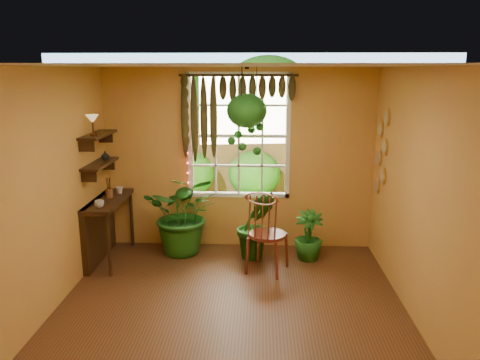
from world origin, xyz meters
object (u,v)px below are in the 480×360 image
(windsor_chair, at_px, (266,245))
(hanging_basket, at_px, (247,117))
(potted_plant_left, at_px, (185,214))
(potted_plant_mid, at_px, (256,225))
(counter_ledge, at_px, (102,223))

(windsor_chair, relative_size, hanging_basket, 1.06)
(hanging_basket, bearing_deg, windsor_chair, -69.06)
(potted_plant_left, relative_size, potted_plant_mid, 1.20)
(potted_plant_left, bearing_deg, windsor_chair, -27.72)
(counter_ledge, bearing_deg, potted_plant_mid, 3.91)
(windsor_chair, height_order, hanging_basket, hanging_basket)
(windsor_chair, bearing_deg, counter_ledge, -166.80)
(counter_ledge, height_order, hanging_basket, hanging_basket)
(potted_plant_mid, distance_m, hanging_basket, 1.54)
(potted_plant_left, distance_m, potted_plant_mid, 1.06)
(counter_ledge, relative_size, hanging_basket, 0.97)
(counter_ledge, bearing_deg, windsor_chair, -8.01)
(potted_plant_left, bearing_deg, potted_plant_mid, -8.24)
(potted_plant_left, xyz_separation_m, potted_plant_mid, (1.05, -0.15, -0.10))
(counter_ledge, xyz_separation_m, potted_plant_left, (1.13, 0.30, 0.05))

